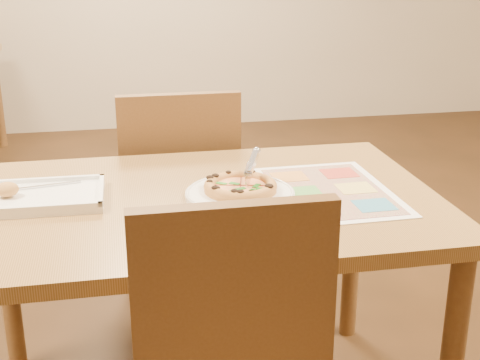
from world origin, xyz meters
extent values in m
cube|color=olive|center=(0.00, 0.00, 0.70)|extent=(1.30, 0.85, 0.04)
cylinder|color=brown|center=(-0.59, 0.36, 0.34)|extent=(0.06, 0.06, 0.68)
cylinder|color=brown|center=(0.59, 0.36, 0.34)|extent=(0.06, 0.06, 0.68)
cube|color=brown|center=(0.00, -0.51, 0.68)|extent=(0.42, 0.04, 0.45)
cube|color=brown|center=(0.00, 0.70, 0.45)|extent=(0.42, 0.42, 0.04)
cube|color=brown|center=(0.00, 0.51, 0.68)|extent=(0.42, 0.04, 0.45)
cylinder|color=white|center=(0.11, -0.02, 0.73)|extent=(0.32, 0.32, 0.02)
cylinder|color=#D68A49|center=(0.11, -0.01, 0.74)|extent=(0.20, 0.20, 0.01)
cylinder|color=#E6C67D|center=(0.11, -0.01, 0.75)|extent=(0.16, 0.16, 0.01)
torus|color=#D68A49|center=(0.11, -0.01, 0.75)|extent=(0.20, 0.20, 0.03)
cylinder|color=silver|center=(0.13, -0.01, 0.78)|extent=(0.03, 0.06, 0.07)
cube|color=silver|center=(0.15, 0.03, 0.80)|extent=(0.06, 0.10, 0.05)
cube|color=white|center=(-0.42, 0.05, 0.73)|extent=(0.34, 0.23, 0.02)
cube|color=silver|center=(-0.42, 0.05, 0.74)|extent=(0.16, 0.04, 0.00)
ellipsoid|color=#B67E41|center=(-0.51, 0.05, 0.76)|extent=(0.06, 0.05, 0.04)
cube|color=white|center=(0.36, -0.02, 0.72)|extent=(0.34, 0.47, 0.00)
camera|label=1|loc=(-0.22, -1.68, 1.37)|focal=50.00mm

